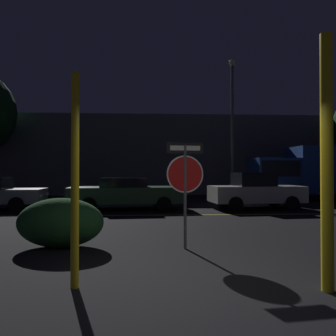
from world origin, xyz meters
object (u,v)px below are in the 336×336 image
object	(u,v)px
passing_car_3	(255,191)
yellow_pole_right	(327,162)
hedge_bush_1	(61,223)
delivery_truck	(306,172)
yellow_pole_left	(75,180)
street_lamp	(232,119)
stop_sign	(185,175)
passing_car_2	(126,193)

from	to	relation	value
passing_car_3	yellow_pole_right	bearing A→B (deg)	-17.52
hedge_bush_1	delivery_truck	xyz separation A→B (m)	(10.75, 11.25, 1.09)
yellow_pole_left	street_lamp	distance (m)	14.82
hedge_bush_1	street_lamp	size ratio (longest dim) A/B	0.23
stop_sign	passing_car_2	size ratio (longest dim) A/B	0.44
hedge_bush_1	yellow_pole_right	bearing A→B (deg)	-33.10
delivery_truck	yellow_pole_left	bearing A→B (deg)	141.78
yellow_pole_left	delivery_truck	world-z (taller)	delivery_truck
yellow_pole_left	delivery_truck	bearing A→B (deg)	54.14
passing_car_3	delivery_truck	size ratio (longest dim) A/B	0.64
yellow_pole_left	hedge_bush_1	distance (m)	2.77
hedge_bush_1	passing_car_2	distance (m)	6.98
yellow_pole_left	passing_car_2	size ratio (longest dim) A/B	0.59
yellow_pole_right	passing_car_3	xyz separation A→B (m)	(2.17, 9.66, -0.95)
passing_car_3	street_lamp	distance (m)	5.52
yellow_pole_right	passing_car_3	bearing A→B (deg)	77.36
stop_sign	street_lamp	xyz separation A→B (m)	(3.82, 11.20, 3.02)
yellow_pole_right	delivery_truck	xyz separation A→B (m)	(6.53, 14.00, -0.11)
hedge_bush_1	delivery_truck	bearing A→B (deg)	46.29
hedge_bush_1	passing_car_3	xyz separation A→B (m)	(6.39, 6.91, 0.25)
passing_car_2	hedge_bush_1	bearing A→B (deg)	-11.65
yellow_pole_right	hedge_bush_1	world-z (taller)	yellow_pole_right
stop_sign	passing_car_3	distance (m)	8.15
passing_car_3	delivery_truck	bearing A→B (deg)	129.97
passing_car_2	passing_car_3	size ratio (longest dim) A/B	1.21
hedge_bush_1	stop_sign	bearing A→B (deg)	-5.89
passing_car_3	street_lamp	bearing A→B (deg)	174.78
hedge_bush_1	delivery_truck	size ratio (longest dim) A/B	0.28
stop_sign	yellow_pole_left	world-z (taller)	yellow_pole_left
stop_sign	street_lamp	bearing A→B (deg)	64.45
street_lamp	passing_car_2	bearing A→B (deg)	-144.18
street_lamp	yellow_pole_left	bearing A→B (deg)	-112.57
passing_car_3	delivery_truck	world-z (taller)	delivery_truck
passing_car_3	street_lamp	world-z (taller)	street_lamp
street_lamp	delivery_truck	bearing A→B (deg)	4.16
stop_sign	passing_car_3	bearing A→B (deg)	55.41
yellow_pole_left	street_lamp	bearing A→B (deg)	67.43
passing_car_2	street_lamp	world-z (taller)	street_lamp
stop_sign	hedge_bush_1	distance (m)	2.80
hedge_bush_1	passing_car_2	world-z (taller)	passing_car_2
hedge_bush_1	street_lamp	distance (m)	13.30
hedge_bush_1	delivery_truck	distance (m)	15.60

